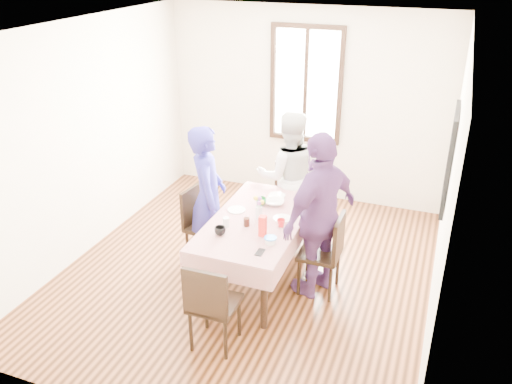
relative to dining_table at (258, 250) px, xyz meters
The scene contains 30 objects.
ground 0.42m from the dining_table, 145.69° to the left, with size 4.50×4.50×0.00m, color black.
back_wall 2.56m from the dining_table, 94.00° to the left, with size 4.00×4.00×0.00m, color beige.
right_wall 2.08m from the dining_table, ahead, with size 4.50×4.50×0.00m, color beige.
window_frame 2.67m from the dining_table, 94.03° to the left, with size 1.02×0.06×1.62m, color black.
window_pane 2.68m from the dining_table, 94.01° to the left, with size 0.90×0.02×1.50m, color white.
art_poster 2.20m from the dining_table, 12.81° to the left, with size 0.04×0.76×0.96m, color red.
dining_table is the anchor object (origin of this frame).
tablecloth 0.38m from the dining_table, behind, with size 0.94×1.75×0.01m, color #610006.
chair_left 0.70m from the dining_table, 167.35° to the left, with size 0.42×0.42×0.91m, color black.
chair_right 0.69m from the dining_table, ahead, with size 0.42×0.42×0.91m, color black.
chair_far 1.12m from the dining_table, 90.00° to the left, with size 0.42×0.42×0.91m, color black.
chair_near 1.12m from the dining_table, 90.00° to the right, with size 0.42×0.42×0.91m, color black.
person_left 0.82m from the dining_table, 167.02° to the left, with size 0.61×0.40×1.67m, color navy.
person_far 1.19m from the dining_table, 90.00° to the left, with size 0.80×0.62×1.64m, color beige.
person_right 0.84m from the dining_table, ahead, with size 1.05×0.44×1.79m, color #563066.
mug_black 0.67m from the dining_table, 117.39° to the right, with size 0.11×0.11×0.09m, color black.
mug_flag 0.52m from the dining_table, 13.82° to the right, with size 0.09×0.09×0.08m, color red.
mug_green 0.55m from the dining_table, 103.51° to the left, with size 0.11×0.11×0.09m, color #0C7226.
serving_bowl 0.57m from the dining_table, 81.28° to the left, with size 0.21×0.21×0.05m, color white.
juice_carton 0.61m from the dining_table, 61.53° to the right, with size 0.07×0.07×0.22m, color red.
butter_tub 0.66m from the dining_table, 55.59° to the right, with size 0.11×0.11×0.05m, color white.
jam_jar 0.47m from the dining_table, 105.96° to the right, with size 0.06×0.06×0.09m, color black.
drinking_glass 0.57m from the dining_table, 132.83° to the right, with size 0.07×0.07×0.10m, color silver.
smartphone 0.78m from the dining_table, 67.69° to the right, with size 0.07×0.14×0.01m, color black.
flower_vase 0.46m from the dining_table, 54.31° to the left, with size 0.07×0.07×0.14m, color silver.
plate_left 0.50m from the dining_table, 159.66° to the left, with size 0.20×0.20×0.01m, color white.
plate_right 0.47m from the dining_table, 20.80° to the left, with size 0.20×0.20×0.01m, color white.
plate_far 0.72m from the dining_table, 89.03° to the left, with size 0.20×0.20×0.01m, color white.
butter_lid 0.68m from the dining_table, 55.59° to the right, with size 0.12×0.12×0.01m, color blue.
flower_bunch 0.58m from the dining_table, 54.31° to the left, with size 0.09×0.09×0.10m, color yellow, non-canonical shape.
Camera 1 is at (1.90, -4.78, 3.42)m, focal length 37.29 mm.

